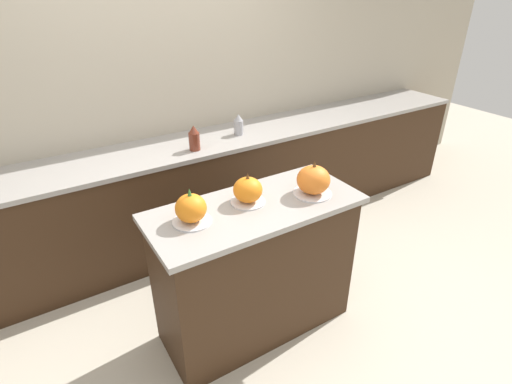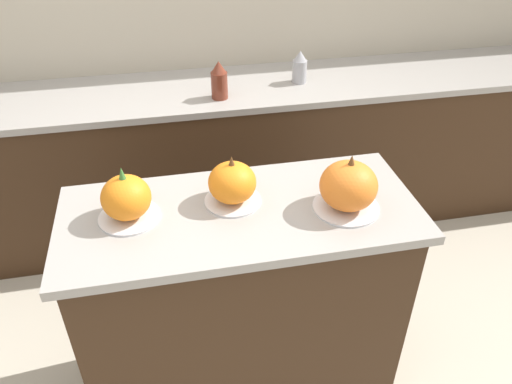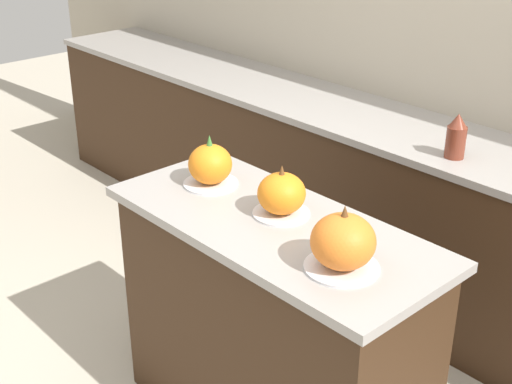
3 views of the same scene
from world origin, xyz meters
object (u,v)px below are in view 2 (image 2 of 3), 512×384
Objects in this scene: pumpkin_cake_left at (126,199)px; bottle_short at (300,67)px; bottle_tall at (219,81)px; pumpkin_cake_center at (232,184)px; pumpkin_cake_right at (348,187)px.

bottle_short is (0.91, 1.09, -0.02)m from pumpkin_cake_left.
pumpkin_cake_left is 1.07m from bottle_tall.
pumpkin_cake_center is at bearing -95.31° from bottle_tall.
pumpkin_cake_right reaches higher than bottle_tall.
pumpkin_cake_left is at bearing -114.99° from bottle_tall.
pumpkin_cake_right is at bearing -97.70° from bottle_short.
bottle_short is at bearing 14.63° from bottle_tall.
bottle_tall is (0.09, 0.94, -0.00)m from pumpkin_cake_center.
pumpkin_cake_center is 1.19m from bottle_short.
pumpkin_cake_right is (0.75, -0.09, 0.01)m from pumpkin_cake_left.
pumpkin_cake_right is 1.33× the size of bottle_short.
pumpkin_cake_right is (0.38, -0.12, 0.01)m from pumpkin_cake_center.
bottle_tall is 0.47m from bottle_short.
pumpkin_cake_left is 0.36m from pumpkin_cake_center.
bottle_tall reaches higher than bottle_short.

